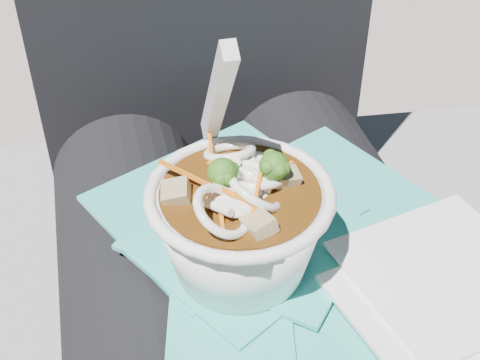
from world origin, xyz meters
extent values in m
cylinder|color=black|center=(-0.10, 0.00, 0.54)|extent=(0.15, 0.48, 0.15)
cylinder|color=black|center=(0.10, 0.00, 0.54)|extent=(0.15, 0.48, 0.15)
cube|color=teal|center=(0.02, -0.07, 0.62)|extent=(0.16, 0.14, 0.00)
cube|color=teal|center=(0.06, 0.05, 0.62)|extent=(0.20, 0.20, 0.00)
cube|color=teal|center=(-0.05, -0.07, 0.62)|extent=(0.11, 0.14, 0.00)
cube|color=teal|center=(-0.02, 0.06, 0.62)|extent=(0.24, 0.23, 0.00)
cube|color=teal|center=(-0.02, 0.00, 0.62)|extent=(0.18, 0.19, 0.00)
cube|color=teal|center=(-0.01, 0.02, 0.62)|extent=(0.21, 0.20, 0.00)
cube|color=white|center=(0.09, -0.09, 0.63)|extent=(0.14, 0.14, 0.00)
cube|color=white|center=(0.11, -0.06, 0.63)|extent=(0.15, 0.15, 0.00)
torus|color=white|center=(-0.03, -0.02, 0.70)|extent=(0.13, 0.13, 0.01)
cylinder|color=#3F2209|center=(-0.03, -0.02, 0.69)|extent=(0.11, 0.11, 0.01)
torus|color=white|center=(-0.03, -0.02, 0.70)|extent=(0.05, 0.05, 0.02)
torus|color=white|center=(-0.01, -0.01, 0.70)|extent=(0.06, 0.06, 0.03)
torus|color=white|center=(0.00, 0.01, 0.70)|extent=(0.04, 0.04, 0.03)
torus|color=white|center=(-0.02, -0.02, 0.70)|extent=(0.05, 0.05, 0.02)
torus|color=white|center=(-0.02, 0.00, 0.70)|extent=(0.04, 0.04, 0.03)
torus|color=white|center=(-0.03, -0.02, 0.70)|extent=(0.05, 0.05, 0.02)
torus|color=white|center=(-0.05, -0.04, 0.71)|extent=(0.05, 0.06, 0.04)
torus|color=white|center=(-0.03, -0.02, 0.70)|extent=(0.04, 0.03, 0.03)
torus|color=white|center=(-0.02, -0.01, 0.70)|extent=(0.05, 0.05, 0.04)
torus|color=white|center=(-0.02, -0.02, 0.70)|extent=(0.05, 0.06, 0.04)
torus|color=white|center=(-0.04, -0.02, 0.70)|extent=(0.04, 0.04, 0.02)
torus|color=white|center=(-0.03, 0.02, 0.71)|extent=(0.05, 0.05, 0.02)
cylinder|color=white|center=(-0.05, -0.04, 0.70)|extent=(0.02, 0.02, 0.01)
cylinder|color=white|center=(0.00, -0.01, 0.70)|extent=(0.02, 0.03, 0.01)
cylinder|color=white|center=(-0.02, 0.01, 0.70)|extent=(0.02, 0.03, 0.02)
cylinder|color=#71A951|center=(0.00, -0.01, 0.70)|extent=(0.01, 0.01, 0.01)
sphere|color=#215613|center=(0.00, -0.01, 0.71)|extent=(0.02, 0.02, 0.02)
sphere|color=#215613|center=(0.00, -0.02, 0.71)|extent=(0.01, 0.01, 0.01)
sphere|color=#215613|center=(0.00, -0.02, 0.72)|extent=(0.01, 0.01, 0.01)
sphere|color=#215613|center=(-0.01, -0.02, 0.72)|extent=(0.01, 0.01, 0.01)
sphere|color=#215613|center=(0.00, -0.01, 0.72)|extent=(0.01, 0.01, 0.01)
cylinder|color=#71A951|center=(-0.04, -0.01, 0.70)|extent=(0.01, 0.01, 0.01)
sphere|color=#215613|center=(-0.04, -0.01, 0.71)|extent=(0.02, 0.02, 0.02)
sphere|color=#215613|center=(-0.04, -0.02, 0.71)|extent=(0.01, 0.01, 0.01)
sphere|color=#215613|center=(-0.03, -0.01, 0.71)|extent=(0.01, 0.01, 0.01)
sphere|color=#215613|center=(-0.03, -0.01, 0.71)|extent=(0.01, 0.01, 0.01)
sphere|color=#215613|center=(-0.04, -0.02, 0.71)|extent=(0.01, 0.01, 0.01)
cube|color=orange|center=(-0.03, -0.01, 0.70)|extent=(0.03, 0.03, 0.01)
cube|color=orange|center=(0.00, -0.01, 0.70)|extent=(0.03, 0.02, 0.00)
cube|color=orange|center=(-0.03, -0.03, 0.71)|extent=(0.03, 0.02, 0.01)
cube|color=orange|center=(-0.04, 0.02, 0.71)|extent=(0.01, 0.03, 0.00)
cube|color=orange|center=(-0.05, -0.04, 0.70)|extent=(0.01, 0.04, 0.01)
cube|color=orange|center=(-0.06, 0.00, 0.71)|extent=(0.03, 0.03, 0.01)
cube|color=orange|center=(-0.02, -0.03, 0.71)|extent=(0.02, 0.04, 0.01)
cube|color=orange|center=(-0.05, -0.02, 0.71)|extent=(0.02, 0.04, 0.02)
cube|color=#907A51|center=(0.01, -0.01, 0.70)|extent=(0.02, 0.02, 0.02)
cube|color=#907A51|center=(-0.02, 0.01, 0.70)|extent=(0.02, 0.02, 0.01)
cube|color=#907A51|center=(-0.07, -0.01, 0.70)|extent=(0.02, 0.02, 0.02)
cube|color=#907A51|center=(-0.02, -0.05, 0.70)|extent=(0.02, 0.03, 0.02)
ellipsoid|color=silver|center=(-0.03, -0.03, 0.70)|extent=(0.03, 0.04, 0.01)
cube|color=silver|center=(-0.03, 0.02, 0.75)|extent=(0.01, 0.09, 0.11)
camera|label=1|loc=(-0.11, -0.35, 0.99)|focal=50.00mm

